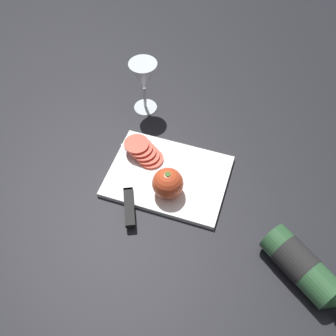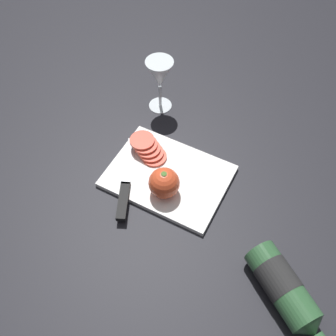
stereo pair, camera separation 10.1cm
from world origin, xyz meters
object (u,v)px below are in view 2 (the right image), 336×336
Objects in this scene: wine_bottle at (286,291)px; whole_tomato at (164,183)px; wine_glass at (160,76)px; tomato_slice_stack_near at (148,149)px; knife at (125,193)px.

whole_tomato is at bearing 162.39° from wine_bottle.
wine_bottle is 0.65m from wine_glass.
tomato_slice_stack_near is at bearing 136.95° from whole_tomato.
whole_tomato is at bearing -43.05° from tomato_slice_stack_near.
wine_bottle is 3.41× the size of whole_tomato.
knife is at bearing 172.40° from wine_bottle.
wine_glass is at bearing 109.12° from tomato_slice_stack_near.
wine_glass is 1.48× the size of tomato_slice_stack_near.
wine_glass is at bearing -11.58° from knife.
whole_tomato is 0.11m from knife.
wine_glass is 0.22m from tomato_slice_stack_near.
tomato_slice_stack_near is (-0.45, 0.20, -0.01)m from wine_bottle.
whole_tomato is 0.14m from tomato_slice_stack_near.
knife is 0.15m from tomato_slice_stack_near.
wine_glass is at bearing 120.37° from whole_tomato.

